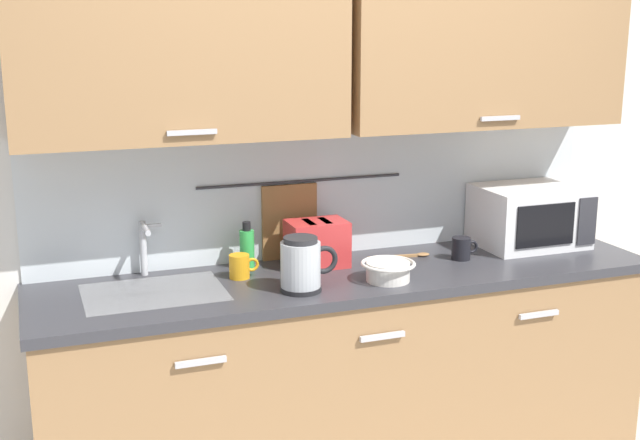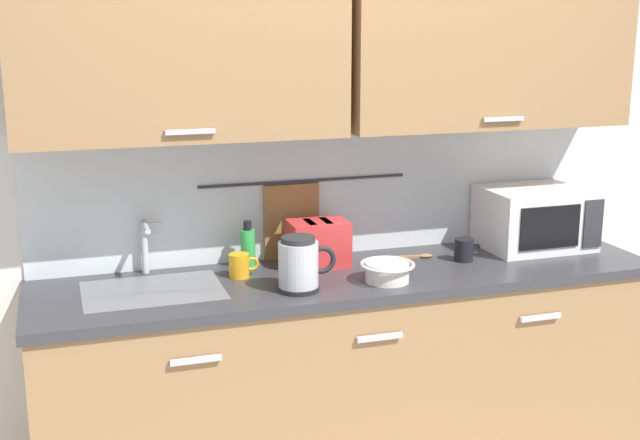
{
  "view_description": "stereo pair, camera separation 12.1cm",
  "coord_description": "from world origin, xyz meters",
  "px_view_note": "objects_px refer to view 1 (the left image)",
  "views": [
    {
      "loc": [
        -1.21,
        -2.64,
        1.89
      ],
      "look_at": [
        -0.12,
        0.33,
        1.12
      ],
      "focal_mm": 46.35,
      "sensor_mm": 36.0,
      "label": 1
    },
    {
      "loc": [
        -1.1,
        -2.68,
        1.89
      ],
      "look_at": [
        -0.12,
        0.33,
        1.12
      ],
      "focal_mm": 46.35,
      "sensor_mm": 36.0,
      "label": 2
    }
  ],
  "objects_px": {
    "toaster": "(317,243)",
    "wooden_spoon": "(407,256)",
    "mug_near_sink": "(240,266)",
    "mixing_bowl": "(388,270)",
    "dish_soap_bottle": "(247,248)",
    "mug_by_kettle": "(462,248)",
    "electric_kettle": "(302,265)",
    "microwave": "(530,216)"
  },
  "relations": [
    {
      "from": "toaster",
      "to": "wooden_spoon",
      "type": "distance_m",
      "value": 0.41
    },
    {
      "from": "mug_near_sink",
      "to": "mixing_bowl",
      "type": "relative_size",
      "value": 0.56
    },
    {
      "from": "dish_soap_bottle",
      "to": "mug_by_kettle",
      "type": "distance_m",
      "value": 0.91
    },
    {
      "from": "mug_near_sink",
      "to": "wooden_spoon",
      "type": "xyz_separation_m",
      "value": [
        0.75,
        0.04,
        -0.04
      ]
    },
    {
      "from": "electric_kettle",
      "to": "mug_by_kettle",
      "type": "distance_m",
      "value": 0.79
    },
    {
      "from": "microwave",
      "to": "mug_near_sink",
      "type": "xyz_separation_m",
      "value": [
        -1.35,
        -0.03,
        -0.09
      ]
    },
    {
      "from": "electric_kettle",
      "to": "dish_soap_bottle",
      "type": "relative_size",
      "value": 1.16
    },
    {
      "from": "mixing_bowl",
      "to": "wooden_spoon",
      "type": "xyz_separation_m",
      "value": [
        0.21,
        0.27,
        -0.04
      ]
    },
    {
      "from": "mug_by_kettle",
      "to": "electric_kettle",
      "type": "bearing_deg",
      "value": -168.03
    },
    {
      "from": "mug_near_sink",
      "to": "mixing_bowl",
      "type": "xyz_separation_m",
      "value": [
        0.53,
        -0.23,
        -0.0
      ]
    },
    {
      "from": "electric_kettle",
      "to": "mixing_bowl",
      "type": "xyz_separation_m",
      "value": [
        0.35,
        -0.0,
        -0.06
      ]
    },
    {
      "from": "microwave",
      "to": "toaster",
      "type": "distance_m",
      "value": 1.01
    },
    {
      "from": "dish_soap_bottle",
      "to": "wooden_spoon",
      "type": "relative_size",
      "value": 0.71
    },
    {
      "from": "electric_kettle",
      "to": "dish_soap_bottle",
      "type": "bearing_deg",
      "value": 108.59
    },
    {
      "from": "dish_soap_bottle",
      "to": "mug_by_kettle",
      "type": "bearing_deg",
      "value": -11.6
    },
    {
      "from": "microwave",
      "to": "electric_kettle",
      "type": "xyz_separation_m",
      "value": [
        -1.17,
        -0.26,
        -0.03
      ]
    },
    {
      "from": "dish_soap_bottle",
      "to": "mug_near_sink",
      "type": "height_order",
      "value": "dish_soap_bottle"
    },
    {
      "from": "mug_near_sink",
      "to": "mug_by_kettle",
      "type": "relative_size",
      "value": 1.0
    },
    {
      "from": "wooden_spoon",
      "to": "mug_near_sink",
      "type": "bearing_deg",
      "value": -176.84
    },
    {
      "from": "electric_kettle",
      "to": "dish_soap_bottle",
      "type": "height_order",
      "value": "electric_kettle"
    },
    {
      "from": "dish_soap_bottle",
      "to": "mixing_bowl",
      "type": "xyz_separation_m",
      "value": [
        0.47,
        -0.35,
        -0.04
      ]
    },
    {
      "from": "mug_near_sink",
      "to": "toaster",
      "type": "relative_size",
      "value": 0.47
    },
    {
      "from": "mixing_bowl",
      "to": "wooden_spoon",
      "type": "distance_m",
      "value": 0.35
    },
    {
      "from": "toaster",
      "to": "microwave",
      "type": "bearing_deg",
      "value": -1.43
    },
    {
      "from": "mixing_bowl",
      "to": "mug_by_kettle",
      "type": "bearing_deg",
      "value": 21.53
    },
    {
      "from": "dish_soap_bottle",
      "to": "mug_near_sink",
      "type": "distance_m",
      "value": 0.13
    },
    {
      "from": "mug_by_kettle",
      "to": "wooden_spoon",
      "type": "distance_m",
      "value": 0.24
    },
    {
      "from": "mug_near_sink",
      "to": "mixing_bowl",
      "type": "bearing_deg",
      "value": -23.76
    },
    {
      "from": "toaster",
      "to": "mug_by_kettle",
      "type": "height_order",
      "value": "toaster"
    },
    {
      "from": "toaster",
      "to": "wooden_spoon",
      "type": "height_order",
      "value": "toaster"
    },
    {
      "from": "electric_kettle",
      "to": "mixing_bowl",
      "type": "distance_m",
      "value": 0.36
    },
    {
      "from": "mixing_bowl",
      "to": "mug_near_sink",
      "type": "bearing_deg",
      "value": 156.24
    },
    {
      "from": "microwave",
      "to": "mug_by_kettle",
      "type": "bearing_deg",
      "value": -166.4
    },
    {
      "from": "mug_by_kettle",
      "to": "microwave",
      "type": "bearing_deg",
      "value": 13.6
    },
    {
      "from": "electric_kettle",
      "to": "dish_soap_bottle",
      "type": "distance_m",
      "value": 0.37
    },
    {
      "from": "mixing_bowl",
      "to": "mug_by_kettle",
      "type": "xyz_separation_m",
      "value": [
        0.42,
        0.17,
        0.0
      ]
    },
    {
      "from": "toaster",
      "to": "electric_kettle",
      "type": "bearing_deg",
      "value": -119.9
    },
    {
      "from": "dish_soap_bottle",
      "to": "electric_kettle",
      "type": "bearing_deg",
      "value": -71.41
    },
    {
      "from": "toaster",
      "to": "mug_by_kettle",
      "type": "relative_size",
      "value": 2.13
    },
    {
      "from": "mug_by_kettle",
      "to": "wooden_spoon",
      "type": "relative_size",
      "value": 0.43
    },
    {
      "from": "dish_soap_bottle",
      "to": "mug_by_kettle",
      "type": "height_order",
      "value": "dish_soap_bottle"
    },
    {
      "from": "mug_near_sink",
      "to": "toaster",
      "type": "distance_m",
      "value": 0.35
    }
  ]
}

